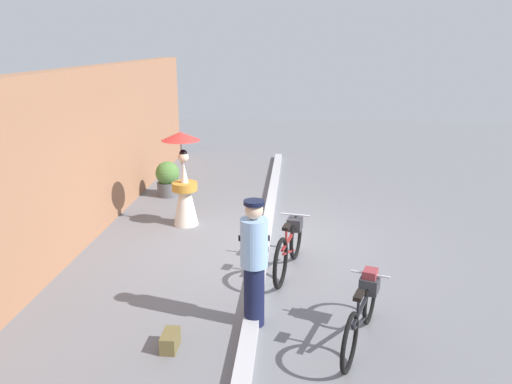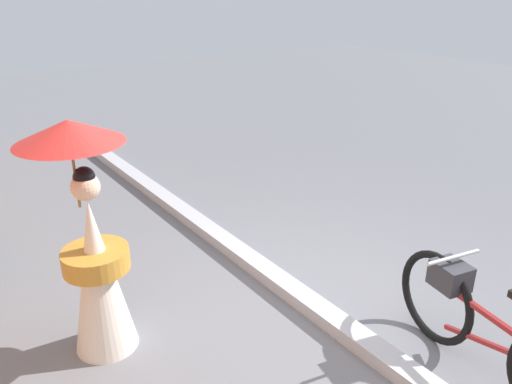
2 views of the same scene
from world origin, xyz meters
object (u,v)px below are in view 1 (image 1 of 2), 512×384
object	(u,v)px
person_with_parasol	(184,181)
backpack_on_pavement	(171,340)
bicycle_far_side	(363,309)
bicycle_near_officer	(290,245)
potted_plant_by_door	(168,178)
person_officer	(254,260)

from	to	relation	value
person_with_parasol	backpack_on_pavement	distance (m)	4.27
bicycle_far_side	person_with_parasol	world-z (taller)	person_with_parasol
bicycle_near_officer	bicycle_far_side	distance (m)	2.06
bicycle_near_officer	bicycle_far_side	world-z (taller)	bicycle_near_officer
bicycle_near_officer	bicycle_far_side	bearing A→B (deg)	-154.23
person_with_parasol	potted_plant_by_door	bearing A→B (deg)	23.21
bicycle_far_side	potted_plant_by_door	distance (m)	6.80
person_officer	backpack_on_pavement	world-z (taller)	person_officer
potted_plant_by_door	person_with_parasol	bearing A→B (deg)	-156.79
bicycle_near_officer	backpack_on_pavement	size ratio (longest dim) A/B	5.39
bicycle_near_officer	person_officer	bearing A→B (deg)	165.36
bicycle_near_officer	person_officer	xyz separation A→B (m)	(-1.61, 0.42, 0.46)
person_officer	backpack_on_pavement	size ratio (longest dim) A/B	4.95
person_officer	person_with_parasol	size ratio (longest dim) A/B	0.90
person_officer	bicycle_far_side	bearing A→B (deg)	-100.72
bicycle_near_officer	potted_plant_by_door	distance (m)	4.77
bicycle_near_officer	backpack_on_pavement	distance (m)	2.62
bicycle_far_side	person_with_parasol	xyz separation A→B (m)	(3.77, 2.96, 0.47)
person_officer	backpack_on_pavement	xyz separation A→B (m)	(-0.61, 0.93, -0.77)
potted_plant_by_door	backpack_on_pavement	distance (m)	6.22
bicycle_near_officer	backpack_on_pavement	bearing A→B (deg)	148.72
bicycle_near_officer	bicycle_far_side	size ratio (longest dim) A/B	1.08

